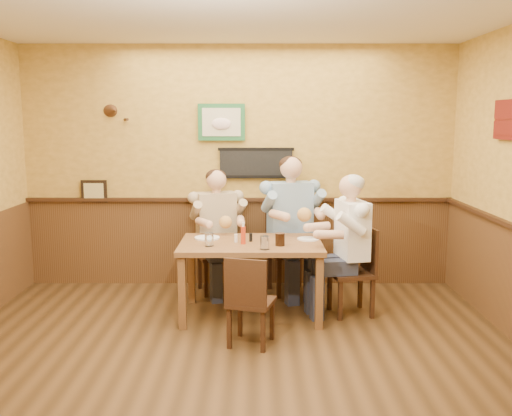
{
  "coord_description": "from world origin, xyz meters",
  "views": [
    {
      "loc": [
        0.2,
        -4.16,
        1.96
      ],
      "look_at": [
        0.2,
        1.31,
        1.1
      ],
      "focal_mm": 40.0,
      "sensor_mm": 36.0,
      "label": 1
    }
  ],
  "objects": [
    {
      "name": "plate_far_left",
      "position": [
        -0.3,
        1.53,
        0.76
      ],
      "size": [
        0.32,
        0.32,
        0.02
      ],
      "primitive_type": "cylinder",
      "rotation": [
        0.0,
        0.0,
        0.28
      ],
      "color": "white",
      "rests_on": "dining_table"
    },
    {
      "name": "dining_table",
      "position": [
        0.15,
        1.36,
        0.66
      ],
      "size": [
        1.4,
        0.9,
        0.75
      ],
      "color": "brown",
      "rests_on": "ground"
    },
    {
      "name": "plate_far_right",
      "position": [
        0.72,
        1.48,
        0.76
      ],
      "size": [
        0.28,
        0.28,
        0.01
      ],
      "primitive_type": "cylinder",
      "rotation": [
        0.0,
        0.0,
        0.34
      ],
      "color": "silver",
      "rests_on": "dining_table"
    },
    {
      "name": "diner_white_elder",
      "position": [
        1.15,
        1.39,
        0.64
      ],
      "size": [
        0.69,
        0.69,
        1.27
      ],
      "primitive_type": null,
      "rotation": [
        0.0,
        0.0,
        -1.38
      ],
      "color": "white",
      "rests_on": "ground"
    },
    {
      "name": "chair_back_left",
      "position": [
        -0.25,
        2.15,
        0.44
      ],
      "size": [
        0.51,
        0.51,
        0.88
      ],
      "primitive_type": null,
      "rotation": [
        0.0,
        0.0,
        0.3
      ],
      "color": "#3A2212",
      "rests_on": "ground"
    },
    {
      "name": "salt_shaker",
      "position": [
        -0.0,
        1.36,
        0.79
      ],
      "size": [
        0.04,
        0.04,
        0.08
      ],
      "primitive_type": "cylinder",
      "rotation": [
        0.0,
        0.0,
        -0.32
      ],
      "color": "white",
      "rests_on": "dining_table"
    },
    {
      "name": "chair_near_side",
      "position": [
        0.15,
        0.61,
        0.4
      ],
      "size": [
        0.46,
        0.46,
        0.8
      ],
      "primitive_type": null,
      "rotation": [
        0.0,
        0.0,
        2.86
      ],
      "color": "#3A2212",
      "rests_on": "ground"
    },
    {
      "name": "pepper_shaker",
      "position": [
        0.15,
        1.4,
        0.79
      ],
      "size": [
        0.04,
        0.04,
        0.08
      ],
      "primitive_type": "cylinder",
      "rotation": [
        0.0,
        0.0,
        0.14
      ],
      "color": "black",
      "rests_on": "dining_table"
    },
    {
      "name": "room",
      "position": [
        0.13,
        0.17,
        1.69
      ],
      "size": [
        5.02,
        5.03,
        2.81
      ],
      "color": "#352210",
      "rests_on": "ground"
    },
    {
      "name": "diner_tan_shirt",
      "position": [
        -0.25,
        2.15,
        0.63
      ],
      "size": [
        0.73,
        0.73,
        1.26
      ],
      "primitive_type": null,
      "rotation": [
        0.0,
        0.0,
        0.3
      ],
      "color": "#C7AF88",
      "rests_on": "ground"
    },
    {
      "name": "water_glass_left",
      "position": [
        -0.25,
        1.19,
        0.81
      ],
      "size": [
        0.11,
        0.11,
        0.13
      ],
      "primitive_type": "cylinder",
      "rotation": [
        0.0,
        0.0,
        -0.39
      ],
      "color": "white",
      "rests_on": "dining_table"
    },
    {
      "name": "water_glass_mid",
      "position": [
        0.28,
        1.04,
        0.81
      ],
      "size": [
        0.1,
        0.1,
        0.13
      ],
      "primitive_type": "cylinder",
      "rotation": [
        0.0,
        0.0,
        0.16
      ],
      "color": "silver",
      "rests_on": "dining_table"
    },
    {
      "name": "diner_blue_polo",
      "position": [
        0.58,
        2.12,
        0.7
      ],
      "size": [
        0.79,
        0.79,
        1.39
      ],
      "primitive_type": null,
      "rotation": [
        0.0,
        0.0,
        0.26
      ],
      "color": "#7FA0BF",
      "rests_on": "ground"
    },
    {
      "name": "hot_sauce_bottle",
      "position": [
        0.07,
        1.28,
        0.85
      ],
      "size": [
        0.06,
        0.06,
        0.19
      ],
      "primitive_type": "cylinder",
      "rotation": [
        0.0,
        0.0,
        0.2
      ],
      "color": "red",
      "rests_on": "dining_table"
    },
    {
      "name": "chair_back_right",
      "position": [
        0.58,
        2.12,
        0.49
      ],
      "size": [
        0.55,
        0.55,
        0.97
      ],
      "primitive_type": null,
      "rotation": [
        0.0,
        0.0,
        0.26
      ],
      "color": "#3A2212",
      "rests_on": "ground"
    },
    {
      "name": "cola_tumbler",
      "position": [
        0.43,
        1.21,
        0.81
      ],
      "size": [
        0.12,
        0.12,
        0.12
      ],
      "primitive_type": "cylinder",
      "rotation": [
        0.0,
        0.0,
        -0.34
      ],
      "color": "black",
      "rests_on": "dining_table"
    },
    {
      "name": "chair_right_end",
      "position": [
        1.15,
        1.39,
        0.45
      ],
      "size": [
        0.48,
        0.48,
        0.89
      ],
      "primitive_type": null,
      "rotation": [
        0.0,
        0.0,
        -1.38
      ],
      "color": "#3A2212",
      "rests_on": "ground"
    }
  ]
}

